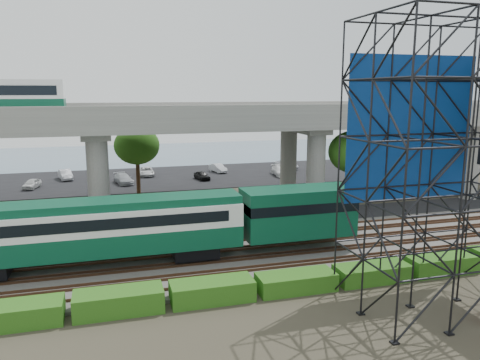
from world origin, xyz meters
name	(u,v)px	position (x,y,z in m)	size (l,w,h in m)	color
ground	(257,266)	(0.00, 0.00, 0.00)	(140.00, 140.00, 0.00)	#474233
ballast_bed	(248,255)	(0.00, 2.00, 0.10)	(90.00, 12.00, 0.20)	slate
service_road	(220,223)	(0.00, 10.50, 0.04)	(90.00, 5.00, 0.08)	black
parking_lot	(179,177)	(0.00, 34.00, 0.04)	(90.00, 18.00, 0.08)	black
harbor_water	(160,156)	(0.00, 56.00, 0.01)	(140.00, 40.00, 0.03)	slate
rail_tracks	(248,252)	(0.00, 2.00, 0.28)	(90.00, 9.52, 0.16)	#472D1E
commuter_train	(128,226)	(-8.15, 2.00, 2.88)	(29.30, 3.06, 4.30)	black
overpass	(191,126)	(-1.35, 16.00, 8.21)	(80.00, 12.00, 12.40)	#9E9B93
scaffold_tower	(445,169)	(7.60, -7.98, 7.47)	(9.36, 6.36, 15.00)	black
hedge_strip	(296,281)	(1.01, -4.30, 0.56)	(34.60, 1.80, 1.20)	#295713
trees	(157,154)	(-4.67, 16.17, 5.57)	(40.94, 16.94, 7.69)	#382314
suv	(126,221)	(-7.98, 10.88, 0.76)	(2.27, 4.92, 1.37)	black
parked_cars	(188,172)	(1.25, 33.64, 0.69)	(36.85, 9.71, 1.29)	silver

